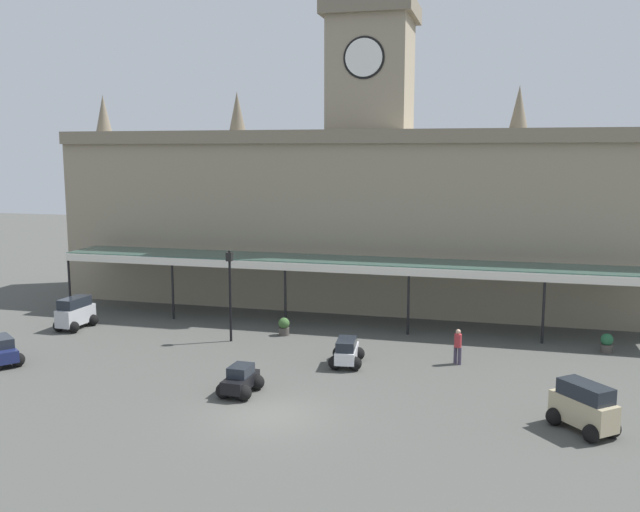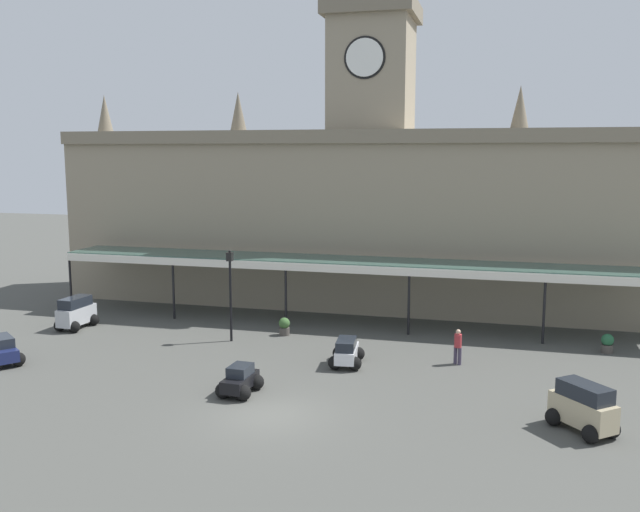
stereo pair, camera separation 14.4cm
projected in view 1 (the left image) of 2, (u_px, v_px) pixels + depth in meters
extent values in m
plane|color=#484944|center=(272.00, 414.00, 25.82)|extent=(140.00, 140.00, 0.00)
cube|color=gray|center=(370.00, 219.00, 43.92)|extent=(39.62, 6.83, 11.06)
cube|color=gray|center=(359.00, 136.00, 39.73)|extent=(39.62, 0.30, 0.80)
cube|color=gray|center=(371.00, 76.00, 42.58)|extent=(4.80, 4.80, 6.71)
cube|color=#766C59|center=(372.00, 11.00, 41.99)|extent=(5.50, 5.50, 1.00)
cylinder|color=white|center=(364.00, 57.00, 40.10)|extent=(2.20, 0.12, 2.20)
cylinder|color=black|center=(364.00, 58.00, 40.14)|extent=(2.46, 0.06, 2.46)
cone|color=#6E6554|center=(103.00, 114.00, 47.57)|extent=(1.10, 1.10, 2.60)
cone|color=#6E6554|center=(237.00, 112.00, 45.11)|extent=(1.10, 1.10, 2.60)
cone|color=#6E6554|center=(519.00, 108.00, 40.67)|extent=(1.10, 1.10, 2.60)
cube|color=#38564C|center=(351.00, 261.00, 38.83)|extent=(34.63, 3.20, 0.16)
cube|color=silver|center=(345.00, 269.00, 37.33)|extent=(34.63, 0.12, 0.44)
cylinder|color=black|center=(69.00, 283.00, 42.03)|extent=(0.14, 0.14, 3.58)
cylinder|color=black|center=(173.00, 289.00, 40.31)|extent=(0.14, 0.14, 3.58)
cylinder|color=black|center=(285.00, 295.00, 38.58)|extent=(0.14, 0.14, 3.58)
cylinder|color=black|center=(408.00, 302.00, 36.86)|extent=(0.14, 0.14, 3.58)
cylinder|color=black|center=(544.00, 309.00, 35.13)|extent=(0.14, 0.14, 3.58)
cube|color=black|center=(240.00, 382.00, 27.94)|extent=(0.98, 2.09, 0.50)
cube|color=#1E232B|center=(241.00, 370.00, 27.92)|extent=(0.85, 1.14, 0.42)
sphere|color=black|center=(244.00, 393.00, 27.21)|extent=(0.64, 0.64, 0.64)
sphere|color=black|center=(224.00, 391.00, 27.47)|extent=(0.64, 0.64, 0.64)
sphere|color=black|center=(257.00, 382.00, 28.48)|extent=(0.64, 0.64, 0.64)
sphere|color=black|center=(237.00, 380.00, 28.74)|extent=(0.64, 0.64, 0.64)
cube|color=#19214C|center=(3.00, 353.00, 31.86)|extent=(2.33, 2.09, 0.55)
cube|color=#1E232B|center=(1.00, 341.00, 31.94)|extent=(1.73, 1.61, 0.45)
sphere|color=black|center=(18.00, 360.00, 31.56)|extent=(0.64, 0.64, 0.64)
sphere|color=black|center=(9.00, 352.00, 32.77)|extent=(0.64, 0.64, 0.64)
cube|color=tan|center=(583.00, 411.00, 24.19)|extent=(2.29, 2.44, 0.95)
cube|color=#1E232B|center=(586.00, 391.00, 24.03)|extent=(1.92, 2.03, 0.55)
sphere|color=black|center=(555.00, 416.00, 24.80)|extent=(0.64, 0.64, 0.64)
sphere|color=black|center=(574.00, 412.00, 25.22)|extent=(0.64, 0.64, 0.64)
sphere|color=black|center=(592.00, 434.00, 23.29)|extent=(0.64, 0.64, 0.64)
sphere|color=black|center=(612.00, 429.00, 23.71)|extent=(0.64, 0.64, 0.64)
cube|color=silver|center=(347.00, 353.00, 31.77)|extent=(1.13, 2.33, 0.55)
cube|color=#1E232B|center=(346.00, 344.00, 31.50)|extent=(0.99, 1.63, 0.45)
sphere|color=black|center=(339.00, 353.00, 32.63)|extent=(0.64, 0.64, 0.64)
sphere|color=black|center=(358.00, 354.00, 32.50)|extent=(0.64, 0.64, 0.64)
sphere|color=black|center=(335.00, 363.00, 31.11)|extent=(0.64, 0.64, 0.64)
sphere|color=black|center=(355.00, 363.00, 30.98)|extent=(0.64, 0.64, 0.64)
cube|color=#B2B5BA|center=(76.00, 315.00, 38.26)|extent=(1.09, 2.45, 0.95)
cube|color=#1E232B|center=(74.00, 302.00, 38.10)|extent=(1.01, 1.95, 0.55)
sphere|color=black|center=(79.00, 319.00, 39.27)|extent=(0.64, 0.64, 0.64)
sphere|color=black|center=(93.00, 320.00, 38.98)|extent=(0.64, 0.64, 0.64)
sphere|color=black|center=(59.00, 326.00, 37.67)|extent=(0.64, 0.64, 0.64)
sphere|color=black|center=(73.00, 327.00, 37.38)|extent=(0.64, 0.64, 0.64)
cylinder|color=#3F384C|center=(455.00, 355.00, 31.95)|extent=(0.17, 0.17, 0.82)
cylinder|color=#3F384C|center=(460.00, 356.00, 31.81)|extent=(0.17, 0.17, 0.82)
cylinder|color=#A52D33|center=(458.00, 341.00, 31.77)|extent=(0.34, 0.34, 0.62)
sphere|color=tan|center=(458.00, 332.00, 31.70)|extent=(0.23, 0.23, 0.23)
cylinder|color=black|center=(230.00, 301.00, 35.50)|extent=(0.13, 0.13, 4.23)
cube|color=black|center=(229.00, 257.00, 35.14)|extent=(0.30, 0.30, 0.44)
sphere|color=black|center=(229.00, 251.00, 35.10)|extent=(0.14, 0.14, 0.14)
cylinder|color=#47423D|center=(284.00, 331.00, 36.94)|extent=(0.56, 0.56, 0.42)
sphere|color=#385D2D|center=(284.00, 323.00, 36.87)|extent=(0.60, 0.60, 0.60)
cylinder|color=#47423D|center=(606.00, 348.00, 33.74)|extent=(0.56, 0.56, 0.42)
sphere|color=#235937|center=(607.00, 340.00, 33.68)|extent=(0.60, 0.60, 0.60)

